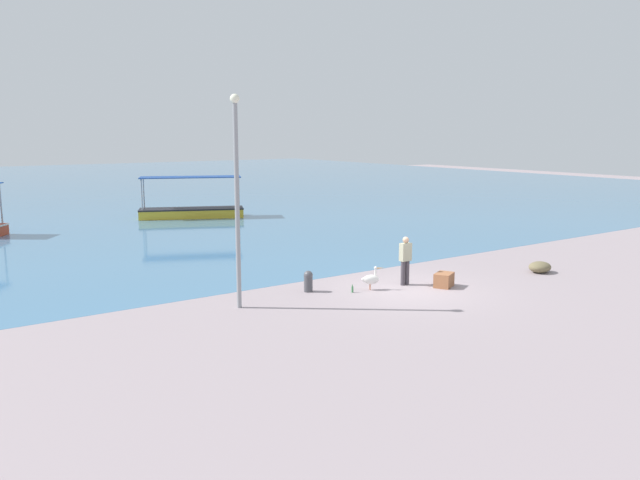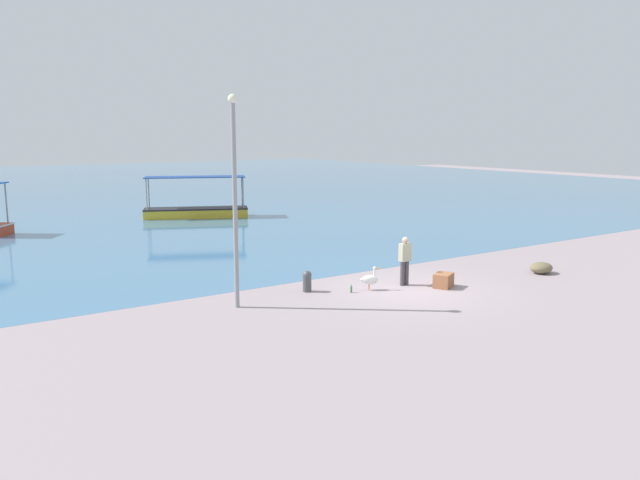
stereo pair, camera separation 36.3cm
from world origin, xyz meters
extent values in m
plane|color=gray|center=(0.00, 0.00, 0.00)|extent=(120.00, 120.00, 0.00)
cube|color=teal|center=(0.00, 48.00, 0.00)|extent=(110.00, 90.00, 0.00)
cube|color=gold|center=(1.27, 21.03, 0.30)|extent=(6.40, 4.03, 0.59)
cube|color=black|center=(1.27, 21.03, 0.56)|extent=(6.45, 4.08, 0.08)
cylinder|color=#99999E|center=(4.19, 20.50, 1.54)|extent=(0.08, 0.08, 1.89)
cylinder|color=#99999E|center=(3.63, 19.23, 1.54)|extent=(0.08, 0.08, 1.89)
cylinder|color=#99999E|center=(-1.10, 22.83, 1.54)|extent=(0.08, 0.08, 1.89)
cylinder|color=#99999E|center=(-1.66, 21.56, 1.54)|extent=(0.08, 0.08, 1.89)
cube|color=navy|center=(1.27, 21.03, 2.51)|extent=(6.26, 4.04, 0.05)
cylinder|color=#99999E|center=(-9.39, 20.54, 1.61)|extent=(0.08, 0.08, 2.07)
cylinder|color=#E0997A|center=(-1.11, 0.75, 0.11)|extent=(0.03, 0.03, 0.22)
cylinder|color=#E0997A|center=(-1.15, 0.66, 0.11)|extent=(0.03, 0.03, 0.22)
ellipsoid|color=white|center=(-1.10, 0.69, 0.36)|extent=(0.63, 0.48, 0.32)
ellipsoid|color=white|center=(-1.33, 0.79, 0.38)|extent=(0.19, 0.17, 0.10)
cylinder|color=white|center=(-0.96, 0.63, 0.58)|extent=(0.07, 0.07, 0.26)
sphere|color=white|center=(-0.96, 0.63, 0.74)|extent=(0.11, 0.11, 0.11)
cone|color=#E5933F|center=(-0.81, 0.56, 0.73)|extent=(0.30, 0.17, 0.06)
cylinder|color=gray|center=(-5.72, 1.29, 3.02)|extent=(0.14, 0.14, 6.05)
sphere|color=#EAEACC|center=(-5.72, 1.29, 6.16)|extent=(0.28, 0.28, 0.28)
cylinder|color=#47474C|center=(-2.95, 1.70, 0.26)|extent=(0.29, 0.29, 0.52)
sphere|color=#4C4C51|center=(-2.95, 1.70, 0.56)|extent=(0.30, 0.30, 0.30)
cylinder|color=#443D45|center=(0.23, 0.57, 0.42)|extent=(0.16, 0.16, 0.85)
cylinder|color=#443D45|center=(0.41, 0.56, 0.42)|extent=(0.16, 0.16, 0.85)
cube|color=#A4A387|center=(0.32, 0.57, 1.16)|extent=(0.40, 0.23, 0.62)
sphere|color=tan|center=(0.32, 0.57, 1.58)|extent=(0.22, 0.22, 0.22)
ellipsoid|color=#706446|center=(5.81, -0.91, 0.21)|extent=(0.90, 0.77, 0.42)
cube|color=#985E3C|center=(1.22, -0.40, 0.24)|extent=(0.88, 0.80, 0.48)
cylinder|color=#3F7F4C|center=(-1.82, 0.77, 0.10)|extent=(0.07, 0.07, 0.20)
cylinder|color=#3F7F4C|center=(-1.82, 0.77, 0.24)|extent=(0.03, 0.03, 0.07)
camera|label=1|loc=(-14.10, -15.02, 5.21)|focal=35.00mm
camera|label=2|loc=(-13.80, -15.22, 5.21)|focal=35.00mm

